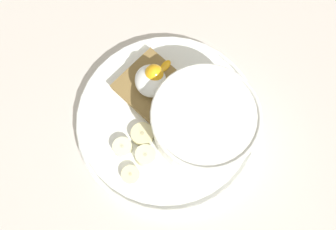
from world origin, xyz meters
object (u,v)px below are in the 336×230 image
Objects in this scene: toast_slice at (151,86)px; banana_slice_back at (131,175)px; oatmeal_bowl at (204,121)px; poached_egg at (152,79)px; banana_slice_front at (145,156)px; banana_slice_right at (142,134)px; banana_slice_left at (122,147)px.

banana_slice_back is (-11.65, 6.97, -0.30)cm from toast_slice.
banana_slice_back is (-3.30, 12.11, -2.76)cm from oatmeal_bowl.
poached_egg is 14.04cm from banana_slice_back.
banana_slice_back is at bearing 122.90° from banana_slice_front.
toast_slice is at bearing -28.28° from banana_slice_right.
oatmeal_bowl reaches higher than banana_slice_front.
banana_slice_left is 4.14cm from banana_slice_back.
oatmeal_bowl is at bearing -74.75° from banana_slice_back.
banana_slice_back is at bearing 105.25° from oatmeal_bowl.
toast_slice is 10.67cm from banana_slice_front.
banana_slice_left is (-7.67, 7.11, -2.34)cm from poached_egg.
banana_slice_right is at bearing 151.72° from toast_slice.
banana_slice_left and banana_slice_right have the same top height.
banana_slice_left is at bearing 137.52° from toast_slice.
banana_slice_right is at bearing -10.33° from banana_slice_front.
banana_slice_left is at bearing 104.94° from banana_slice_right.
banana_slice_left is at bearing 49.77° from banana_slice_front.
poached_egg reaches higher than banana_slice_front.
banana_slice_right is (1.72, 8.71, -2.64)cm from oatmeal_bowl.
oatmeal_bowl reaches higher than banana_slice_back.
poached_egg is at bearing -23.66° from banana_slice_front.
toast_slice is at bearing -22.89° from banana_slice_front.
banana_slice_right is at bearing 150.81° from poached_egg.
toast_slice is 3.21× the size of banana_slice_left.
toast_slice reaches higher than banana_slice_back.
oatmeal_bowl is at bearing -149.98° from poached_egg.
poached_egg is 11.10cm from banana_slice_front.
poached_egg reaches higher than banana_slice_left.
banana_slice_front is 3.59cm from banana_slice_left.
poached_egg reaches higher than banana_slice_back.
oatmeal_bowl is 12.85cm from banana_slice_back.
banana_slice_front is at bearing 169.67° from banana_slice_right.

